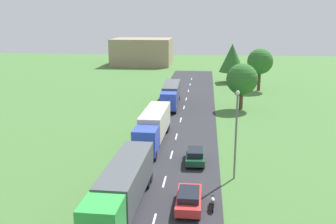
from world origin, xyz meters
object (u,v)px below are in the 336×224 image
object	(u,v)px
truck_second	(153,125)
car_second	(189,199)
truck_third	(171,93)
car_third	(195,156)
lamppost_second	(236,131)
distant_building	(142,52)
truck_lead	(123,187)
tree_oak	(232,58)
tree_birch	(242,79)
tree_maple	(260,62)
motorcycle_courier	(213,202)

from	to	relation	value
truck_second	car_second	distance (m)	16.12
truck_third	car_third	xyz separation A→B (m)	(4.84, -25.53, -1.20)
lamppost_second	distant_building	bearing A→B (deg)	105.15
truck_lead	distant_building	xyz separation A→B (m)	(-13.79, 90.27, 1.88)
car_second	tree_oak	xyz separation A→B (m)	(6.70, 59.28, 4.65)
truck_third	distant_building	size ratio (longest dim) A/B	0.72
truck_third	lamppost_second	xyz separation A→B (m)	(8.50, -28.82, 2.52)
lamppost_second	tree_birch	world-z (taller)	lamppost_second
car_second	car_third	xyz separation A→B (m)	(0.17, 9.36, -0.00)
truck_second	lamppost_second	world-z (taller)	lamppost_second
car_second	distant_building	world-z (taller)	distant_building
distant_building	tree_oak	bearing A→B (deg)	-49.61
car_second	distant_building	distance (m)	91.06
truck_third	car_second	distance (m)	35.22
truck_lead	tree_oak	size ratio (longest dim) A/B	1.50
tree_maple	distant_building	size ratio (longest dim) A/B	0.47
truck_second	motorcycle_courier	xyz separation A→B (m)	(6.68, -15.08, -1.58)
truck_lead	car_second	bearing A→B (deg)	13.83
tree_oak	lamppost_second	bearing A→B (deg)	-93.08
truck_second	distant_building	size ratio (longest dim) A/B	0.70
tree_birch	distant_building	distance (m)	61.19
tree_maple	car_third	bearing A→B (deg)	-105.70
truck_lead	car_second	world-z (taller)	truck_lead
car_third	tree_maple	world-z (taller)	tree_maple
distant_building	car_second	bearing A→B (deg)	-78.18
car_second	tree_birch	world-z (taller)	tree_birch
truck_second	car_second	xyz separation A→B (m)	(4.87, -15.31, -1.29)
car_third	distant_building	xyz separation A→B (m)	(-18.82, 79.72, 3.16)
truck_second	tree_birch	xyz separation A→B (m)	(11.54, 18.07, 2.69)
truck_second	lamppost_second	distance (m)	12.93
motorcycle_courier	tree_birch	distance (m)	33.78
motorcycle_courier	lamppost_second	xyz separation A→B (m)	(2.02, 5.84, 4.02)
truck_lead	tree_birch	bearing A→B (deg)	71.55
car_second	tree_birch	size ratio (longest dim) A/B	0.61
motorcycle_courier	tree_maple	world-z (taller)	tree_maple
tree_oak	distant_building	distance (m)	39.14
truck_third	lamppost_second	size ratio (longest dim) A/B	1.56
tree_birch	distant_building	xyz separation A→B (m)	(-25.32, 55.70, -0.83)
lamppost_second	tree_birch	bearing A→B (deg)	84.06
truck_third	tree_maple	size ratio (longest dim) A/B	1.52
truck_second	tree_birch	bearing A→B (deg)	57.43
lamppost_second	tree_birch	xyz separation A→B (m)	(2.84, 27.31, 0.26)
car_second	tree_maple	distance (m)	51.44
tree_birch	tree_maple	world-z (taller)	tree_maple
tree_maple	tree_oak	bearing A→B (deg)	117.37
truck_third	motorcycle_courier	bearing A→B (deg)	-79.41
truck_second	lamppost_second	bearing A→B (deg)	-46.74
motorcycle_courier	tree_oak	bearing A→B (deg)	85.27
truck_second	tree_birch	world-z (taller)	tree_birch
tree_birch	tree_oak	bearing A→B (deg)	89.95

